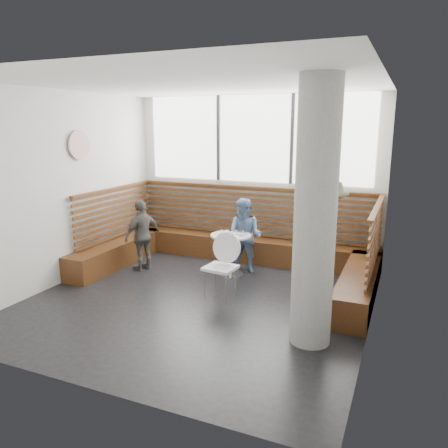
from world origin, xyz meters
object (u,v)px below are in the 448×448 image
at_px(concrete_column, 315,216).
at_px(cafe_table, 231,246).
at_px(adult_man, 324,236).
at_px(child_left, 143,235).
at_px(child_back, 245,236).
at_px(cafe_chair, 222,260).

xyz_separation_m(concrete_column, cafe_table, (-1.84, 1.88, -1.06)).
relative_size(cafe_table, adult_man, 0.40).
distance_m(concrete_column, child_left, 3.90).
xyz_separation_m(cafe_table, child_left, (-1.62, -0.35, 0.12)).
height_order(concrete_column, child_back, concrete_column).
xyz_separation_m(cafe_chair, child_back, (-0.10, 1.25, 0.09)).
height_order(concrete_column, cafe_table, concrete_column).
bearing_deg(child_back, concrete_column, -47.52).
distance_m(adult_man, child_back, 1.58).
relative_size(cafe_chair, child_back, 0.74).
bearing_deg(child_left, concrete_column, 84.61).
distance_m(cafe_chair, child_back, 1.26).
relative_size(child_back, child_left, 1.04).
height_order(concrete_column, cafe_chair, concrete_column).
distance_m(cafe_table, cafe_chair, 1.01).
xyz_separation_m(concrete_column, cafe_chair, (-1.58, 0.91, -1.01)).
relative_size(cafe_table, child_left, 0.57).
distance_m(child_back, child_left, 1.88).
bearing_deg(child_left, adult_man, 111.87).
bearing_deg(cafe_table, child_back, 60.33).
relative_size(cafe_table, child_back, 0.55).
bearing_deg(child_back, cafe_chair, -80.79).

